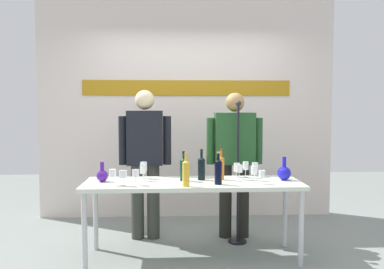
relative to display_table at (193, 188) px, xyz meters
name	(u,v)px	position (x,y,z in m)	size (l,w,h in m)	color
ground_plane	(193,257)	(0.00, 0.00, -0.69)	(10.00, 10.00, 0.00)	gray
back_wall	(187,105)	(0.00, 1.55, 0.81)	(3.92, 0.11, 3.00)	silver
display_table	(193,188)	(0.00, 0.00, 0.00)	(2.10, 0.63, 0.75)	silver
decanter_blue_left	(102,175)	(-0.88, 0.04, 0.13)	(0.11, 0.11, 0.19)	#45168B
decanter_blue_right	(284,173)	(0.91, 0.04, 0.14)	(0.14, 0.14, 0.23)	#1B19BE
presenter_left	(145,155)	(-0.50, 0.61, 0.26)	(0.58, 0.22, 1.66)	#343630
presenter_right	(234,155)	(0.50, 0.61, 0.25)	(0.63, 0.22, 1.63)	black
wine_bottle_0	(201,167)	(0.09, 0.09, 0.19)	(0.07, 0.07, 0.31)	black
wine_bottle_1	(221,167)	(0.29, 0.09, 0.19)	(0.07, 0.07, 0.31)	#C86A1D
wine_bottle_2	(186,172)	(-0.07, -0.23, 0.20)	(0.07, 0.07, 0.31)	gold
wine_bottle_3	(184,168)	(-0.09, 0.05, 0.19)	(0.07, 0.07, 0.29)	#0B2D22
wine_bottle_4	(218,171)	(0.23, -0.15, 0.19)	(0.07, 0.07, 0.31)	black
wine_glass_left_0	(123,174)	(-0.65, -0.18, 0.17)	(0.07, 0.07, 0.14)	white
wine_glass_left_1	(113,173)	(-0.75, -0.15, 0.18)	(0.06, 0.06, 0.15)	white
wine_glass_left_2	(143,170)	(-0.49, 0.07, 0.18)	(0.06, 0.06, 0.16)	white
wine_glass_left_3	(136,173)	(-0.54, -0.14, 0.17)	(0.07, 0.07, 0.15)	white
wine_glass_left_4	(144,167)	(-0.49, 0.20, 0.19)	(0.07, 0.07, 0.17)	white
wine_glass_right_0	(239,169)	(0.47, 0.10, 0.17)	(0.07, 0.07, 0.15)	white
wine_glass_right_1	(246,166)	(0.55, 0.20, 0.18)	(0.06, 0.06, 0.16)	white
wine_glass_right_2	(255,167)	(0.66, 0.25, 0.17)	(0.07, 0.07, 0.15)	white
wine_glass_right_3	(237,168)	(0.47, 0.23, 0.16)	(0.07, 0.07, 0.15)	white
wine_glass_right_4	(254,171)	(0.61, 0.03, 0.16)	(0.06, 0.06, 0.15)	white
wine_glass_right_5	(262,174)	(0.65, -0.15, 0.16)	(0.06, 0.06, 0.13)	white
microphone_stand	(238,195)	(0.51, 0.42, -0.17)	(0.20, 0.20, 1.54)	black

